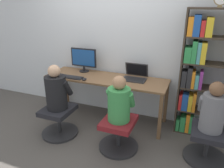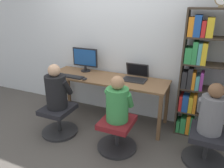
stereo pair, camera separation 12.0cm
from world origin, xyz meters
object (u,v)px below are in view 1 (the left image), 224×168
at_px(laptop, 135,76).
at_px(keyboard, 71,77).
at_px(office_chair_right, 119,133).
at_px(person_near_shelf, 213,110).
at_px(office_chair_left, 59,120).
at_px(desktop_monitor, 84,59).
at_px(bookshelf, 200,74).
at_px(person_at_laptop, 119,102).
at_px(person_at_monitor, 56,90).
at_px(office_chair_side, 207,143).

relative_size(laptop, keyboard, 0.97).
xyz_separation_m(office_chair_right, person_near_shelf, (1.11, 0.20, 0.47)).
bearing_deg(person_near_shelf, office_chair_left, -174.17).
relative_size(desktop_monitor, bookshelf, 0.26).
distance_m(laptop, person_at_laptop, 0.78).
height_order(person_at_monitor, person_at_laptop, person_at_monitor).
relative_size(laptop, person_near_shelf, 0.59).
bearing_deg(bookshelf, person_at_monitor, -156.69).
height_order(keyboard, office_chair_left, keyboard).
relative_size(desktop_monitor, person_at_monitor, 0.72).
bearing_deg(laptop, office_chair_right, -88.57).
bearing_deg(keyboard, person_at_laptop, -24.91).
height_order(laptop, keyboard, laptop).
relative_size(keyboard, office_chair_side, 0.70).
xyz_separation_m(office_chair_left, person_at_monitor, (0.00, 0.01, 0.48)).
height_order(keyboard, person_near_shelf, person_near_shelf).
distance_m(desktop_monitor, keyboard, 0.43).
distance_m(desktop_monitor, office_chair_side, 2.28).
bearing_deg(office_chair_left, keyboard, 94.37).
distance_m(desktop_monitor, person_near_shelf, 2.18).
bearing_deg(keyboard, office_chair_side, -7.30).
xyz_separation_m(desktop_monitor, person_near_shelf, (2.07, -0.64, -0.26)).
bearing_deg(person_near_shelf, person_at_monitor, -174.30).
xyz_separation_m(desktop_monitor, office_chair_right, (0.96, -0.84, -0.73)).
distance_m(bookshelf, person_near_shelf, 0.67).
relative_size(office_chair_left, person_at_laptop, 0.89).
xyz_separation_m(office_chair_right, bookshelf, (0.92, 0.80, 0.70)).
distance_m(office_chair_left, person_at_laptop, 1.05).
relative_size(office_chair_right, bookshelf, 0.30).
relative_size(office_chair_left, person_near_shelf, 0.88).
xyz_separation_m(laptop, person_at_laptop, (0.02, -0.77, -0.10)).
distance_m(office_chair_right, person_near_shelf, 1.22).
bearing_deg(desktop_monitor, person_at_monitor, -89.26).
relative_size(keyboard, person_at_monitor, 0.58).
relative_size(keyboard, person_near_shelf, 0.61).
xyz_separation_m(laptop, person_near_shelf, (1.13, -0.58, -0.09)).
height_order(laptop, office_chair_left, laptop).
relative_size(person_at_laptop, person_near_shelf, 0.99).
relative_size(desktop_monitor, person_near_shelf, 0.76).
distance_m(keyboard, person_at_laptop, 1.08).
bearing_deg(keyboard, office_chair_right, -25.13).
relative_size(desktop_monitor, keyboard, 1.24).
height_order(office_chair_right, office_chair_side, same).
bearing_deg(bookshelf, office_chair_side, -72.91).
bearing_deg(person_at_laptop, office_chair_side, 9.63).
xyz_separation_m(desktop_monitor, person_at_monitor, (0.01, -0.85, -0.24)).
bearing_deg(laptop, person_at_monitor, -139.83).
height_order(person_at_laptop, bookshelf, bookshelf).
height_order(office_chair_left, office_chair_right, same).
xyz_separation_m(person_at_monitor, person_near_shelf, (2.05, 0.20, -0.01)).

